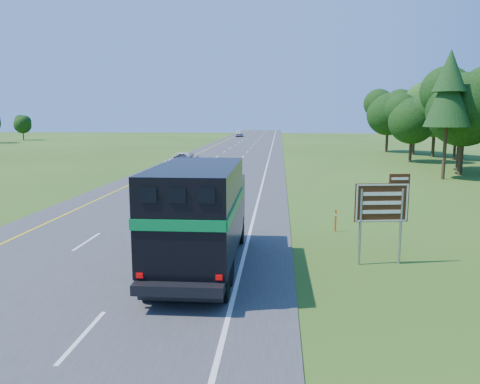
{
  "coord_description": "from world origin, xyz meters",
  "views": [
    {
      "loc": [
        6.89,
        -9.06,
        5.73
      ],
      "look_at": [
        4.71,
        16.86,
        1.47
      ],
      "focal_mm": 35.0,
      "sensor_mm": 36.0,
      "label": 1
    }
  ],
  "objects_px": {
    "horse_truck": "(200,213)",
    "white_suv": "(182,160)",
    "far_car": "(239,134)",
    "exit_sign": "(383,206)"
  },
  "relations": [
    {
      "from": "horse_truck",
      "to": "exit_sign",
      "type": "bearing_deg",
      "value": 9.22
    },
    {
      "from": "far_car",
      "to": "exit_sign",
      "type": "height_order",
      "value": "exit_sign"
    },
    {
      "from": "horse_truck",
      "to": "far_car",
      "type": "bearing_deg",
      "value": 93.68
    },
    {
      "from": "white_suv",
      "to": "exit_sign",
      "type": "distance_m",
      "value": 35.84
    },
    {
      "from": "exit_sign",
      "to": "horse_truck",
      "type": "bearing_deg",
      "value": -178.36
    },
    {
      "from": "white_suv",
      "to": "far_car",
      "type": "height_order",
      "value": "far_car"
    },
    {
      "from": "white_suv",
      "to": "far_car",
      "type": "xyz_separation_m",
      "value": [
        -0.39,
        77.53,
        0.04
      ]
    },
    {
      "from": "exit_sign",
      "to": "far_car",
      "type": "bearing_deg",
      "value": 89.67
    },
    {
      "from": "white_suv",
      "to": "far_car",
      "type": "distance_m",
      "value": 77.53
    },
    {
      "from": "horse_truck",
      "to": "white_suv",
      "type": "relative_size",
      "value": 1.51
    }
  ]
}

